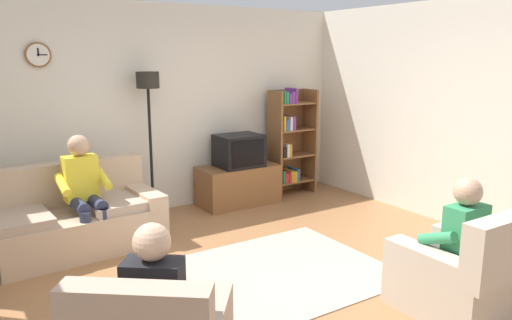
# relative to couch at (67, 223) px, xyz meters

# --- Properties ---
(ground_plane) EXTENTS (12.00, 12.00, 0.00)m
(ground_plane) POSITION_rel_couch_xyz_m (1.35, -1.76, -0.31)
(ground_plane) COLOR #9E6B42
(back_wall_assembly) EXTENTS (6.20, 0.17, 2.70)m
(back_wall_assembly) POSITION_rel_couch_xyz_m (1.35, 0.90, 1.04)
(back_wall_assembly) COLOR silver
(back_wall_assembly) RESTS_ON ground_plane
(right_wall) EXTENTS (0.12, 5.80, 2.70)m
(right_wall) POSITION_rel_couch_xyz_m (4.21, -1.76, 1.04)
(right_wall) COLOR silver
(right_wall) RESTS_ON ground_plane
(couch) EXTENTS (1.95, 0.98, 0.90)m
(couch) POSITION_rel_couch_xyz_m (0.00, 0.00, 0.00)
(couch) COLOR tan
(couch) RESTS_ON ground_plane
(tv_stand) EXTENTS (1.10, 0.56, 0.54)m
(tv_stand) POSITION_rel_couch_xyz_m (2.39, 0.49, -0.04)
(tv_stand) COLOR brown
(tv_stand) RESTS_ON ground_plane
(tv) EXTENTS (0.60, 0.49, 0.44)m
(tv) POSITION_rel_couch_xyz_m (2.39, 0.47, 0.45)
(tv) COLOR black
(tv) RESTS_ON tv_stand
(bookshelf) EXTENTS (0.68, 0.36, 1.58)m
(bookshelf) POSITION_rel_couch_xyz_m (3.31, 0.56, 0.49)
(bookshelf) COLOR brown
(bookshelf) RESTS_ON ground_plane
(floor_lamp) EXTENTS (0.28, 0.28, 1.85)m
(floor_lamp) POSITION_rel_couch_xyz_m (1.18, 0.59, 1.14)
(floor_lamp) COLOR black
(floor_lamp) RESTS_ON ground_plane
(armchair_near_bookshelf) EXTENTS (0.80, 0.88, 0.90)m
(armchair_near_bookshelf) POSITION_rel_couch_xyz_m (2.38, -3.03, -0.02)
(armchair_near_bookshelf) COLOR #BCAD99
(armchair_near_bookshelf) RESTS_ON ground_plane
(area_rug) EXTENTS (2.20, 1.70, 0.01)m
(area_rug) POSITION_rel_couch_xyz_m (1.47, -1.65, -0.31)
(area_rug) COLOR #AD9E8E
(area_rug) RESTS_ON ground_plane
(person_on_couch) EXTENTS (0.53, 0.55, 1.24)m
(person_on_couch) POSITION_rel_couch_xyz_m (0.17, -0.11, 0.39)
(person_on_couch) COLOR yellow
(person_on_couch) RESTS_ON ground_plane
(person_in_left_armchair) EXTENTS (0.62, 0.64, 1.12)m
(person_in_left_armchair) POSITION_rel_couch_xyz_m (-0.02, -2.64, 0.29)
(person_in_left_armchair) COLOR black
(person_in_left_armchair) RESTS_ON ground_plane
(person_in_right_armchair) EXTENTS (0.51, 0.54, 1.12)m
(person_in_right_armchair) POSITION_rel_couch_xyz_m (2.38, -2.94, 0.29)
(person_in_right_armchair) COLOR #338C59
(person_in_right_armchair) RESTS_ON ground_plane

